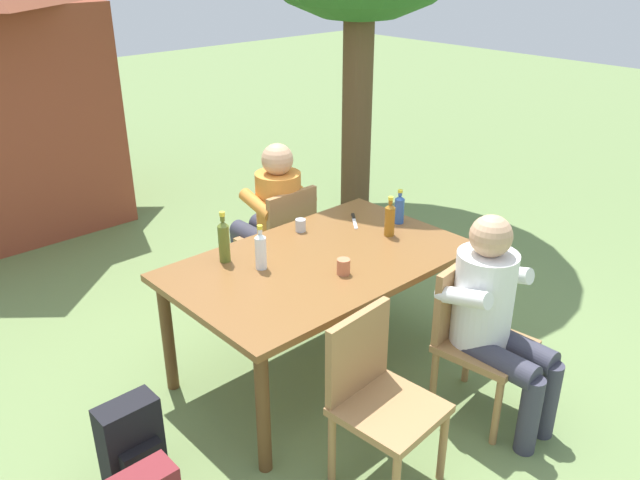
% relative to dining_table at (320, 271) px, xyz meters
% --- Properties ---
extents(ground_plane, '(24.00, 24.00, 0.00)m').
position_rel_dining_table_xyz_m(ground_plane, '(0.00, 0.00, -0.67)').
color(ground_plane, '#6B844C').
extents(dining_table, '(1.72, 1.05, 0.76)m').
position_rel_dining_table_xyz_m(dining_table, '(0.00, 0.00, 0.00)').
color(dining_table, brown).
rests_on(dining_table, ground_plane).
extents(chair_near_right, '(0.49, 0.49, 0.87)m').
position_rel_dining_table_xyz_m(chair_near_right, '(0.38, -0.83, -0.19)').
color(chair_near_right, '#A37547').
rests_on(chair_near_right, ground_plane).
extents(chair_far_right, '(0.44, 0.44, 0.87)m').
position_rel_dining_table_xyz_m(chair_far_right, '(0.39, 0.82, -0.19)').
color(chair_far_right, '#A37547').
rests_on(chair_far_right, ground_plane).
extents(chair_near_left, '(0.47, 0.47, 0.87)m').
position_rel_dining_table_xyz_m(chair_near_left, '(-0.39, -0.82, -0.19)').
color(chair_near_left, '#A37547').
rests_on(chair_near_left, ground_plane).
extents(person_in_white_shirt, '(0.47, 0.62, 1.18)m').
position_rel_dining_table_xyz_m(person_in_white_shirt, '(0.39, -0.93, -0.02)').
color(person_in_white_shirt, white).
rests_on(person_in_white_shirt, ground_plane).
extents(person_in_plaid_shirt, '(0.47, 0.62, 1.18)m').
position_rel_dining_table_xyz_m(person_in_plaid_shirt, '(0.39, 0.93, -0.02)').
color(person_in_plaid_shirt, orange).
rests_on(person_in_plaid_shirt, ground_plane).
extents(bottle_amber, '(0.06, 0.06, 0.26)m').
position_rel_dining_table_xyz_m(bottle_amber, '(0.54, -0.05, 0.19)').
color(bottle_amber, '#996019').
rests_on(bottle_amber, dining_table).
extents(bottle_blue, '(0.06, 0.06, 0.23)m').
position_rel_dining_table_xyz_m(bottle_blue, '(0.73, 0.04, 0.18)').
color(bottle_blue, '#2D56A3').
rests_on(bottle_blue, dining_table).
extents(bottle_olive, '(0.06, 0.06, 0.30)m').
position_rel_dining_table_xyz_m(bottle_olive, '(-0.42, 0.35, 0.21)').
color(bottle_olive, '#566623').
rests_on(bottle_olive, dining_table).
extents(bottle_clear, '(0.06, 0.06, 0.26)m').
position_rel_dining_table_xyz_m(bottle_clear, '(-0.32, 0.14, 0.19)').
color(bottle_clear, white).
rests_on(bottle_clear, dining_table).
extents(cup_steel, '(0.07, 0.07, 0.08)m').
position_rel_dining_table_xyz_m(cup_steel, '(0.18, 0.37, 0.12)').
color(cup_steel, '#B2B7BC').
rests_on(cup_steel, dining_table).
extents(cup_terracotta, '(0.07, 0.07, 0.09)m').
position_rel_dining_table_xyz_m(cup_terracotta, '(-0.03, -0.22, 0.13)').
color(cup_terracotta, '#BC6B47').
rests_on(cup_terracotta, dining_table).
extents(table_knife, '(0.17, 0.20, 0.01)m').
position_rel_dining_table_xyz_m(table_knife, '(0.54, 0.26, 0.09)').
color(table_knife, silver).
rests_on(table_knife, dining_table).
extents(backpack_by_near_side, '(0.29, 0.21, 0.43)m').
position_rel_dining_table_xyz_m(backpack_by_near_side, '(-1.28, -0.05, -0.47)').
color(backpack_by_near_side, black).
rests_on(backpack_by_near_side, ground_plane).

